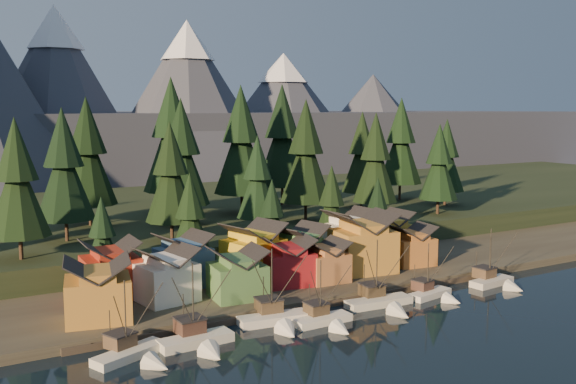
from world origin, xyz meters
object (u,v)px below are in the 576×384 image
boat_5 (435,287)px  house_back_1 (183,259)px  boat_1 (199,330)px  house_front_0 (98,288)px  house_back_0 (110,268)px  boat_0 (135,345)px  boat_4 (383,295)px  house_front_1 (167,273)px  boat_2 (277,310)px  boat_3 (327,312)px  boat_6 (497,274)px

boat_5 → house_back_1: house_back_1 is taller
boat_1 → house_front_0: (-9.94, 13.67, 3.84)m
boat_5 → house_back_0: size_ratio=1.10×
boat_5 → house_front_0: house_front_0 is taller
boat_0 → house_front_0: (-1.23, 13.65, 4.18)m
boat_4 → house_front_1: bearing=156.0°
boat_0 → boat_2: boat_2 is taller
boat_4 → house_back_0: 44.23m
boat_2 → house_back_0: size_ratio=1.34×
boat_0 → boat_3: 28.40m
house_front_0 → boat_4: bearing=-4.0°
boat_4 → boat_5: bearing=3.4°
boat_0 → house_back_0: size_ratio=1.22×
boat_0 → house_back_0: bearing=60.2°
boat_2 → house_front_1: bearing=133.9°
boat_0 → house_back_1: house_back_1 is taller
boat_2 → house_back_0: 28.89m
boat_1 → boat_5: size_ratio=1.22×
boat_1 → boat_0: bearing=177.1°
boat_1 → boat_3: 19.71m
house_front_1 → house_back_1: size_ratio=1.03×
boat_6 → house_front_0: (-67.84, 12.61, 4.01)m
boat_0 → boat_4: size_ratio=0.89×
boat_1 → house_front_0: size_ratio=1.18×
boat_2 → house_front_1: 19.42m
boat_5 → boat_3: bearing=175.0°
boat_3 → house_front_0: bearing=151.7°
house_front_1 → house_back_1: house_back_1 is taller
boat_2 → boat_1: bearing=-162.5°
boat_1 → boat_2: boat_1 is taller
boat_3 → boat_4: bearing=9.4°
boat_2 → house_back_0: boat_2 is taller
boat_3 → boat_6: size_ratio=0.93×
boat_0 → boat_1: (8.71, -0.02, 0.34)m
boat_6 → house_front_0: 69.12m
boat_0 → boat_3: (28.38, -1.21, -0.08)m
boat_5 → house_front_1: house_front_1 is taller
boat_0 → house_front_1: 20.94m
boat_3 → boat_4: 12.79m
boat_4 → house_front_0: (-42.15, 12.41, 4.12)m
house_front_1 → house_back_0: (-7.16, 6.48, 0.37)m
house_back_1 → boat_4: bearing=-51.8°
boat_1 → boat_4: 32.24m
boat_3 → house_back_0: bearing=133.0°
house_front_0 → house_back_1: house_back_1 is taller
boat_4 → house_back_1: (-24.93, 23.44, 4.13)m
boat_0 → boat_1: boat_1 is taller
boat_0 → house_front_0: bearing=73.2°
house_front_0 → house_front_1: bearing=31.4°
boat_0 → boat_6: boat_6 is taller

